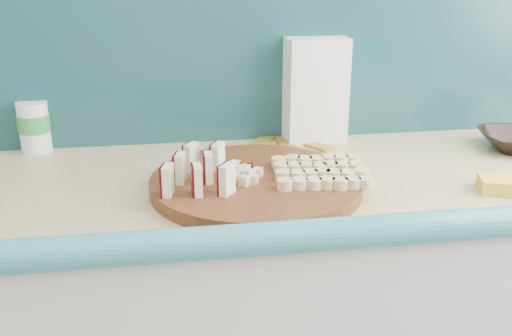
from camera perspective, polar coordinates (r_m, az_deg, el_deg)
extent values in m
cube|color=tan|center=(1.27, -5.34, -1.79)|extent=(2.20, 0.60, 0.03)
cube|color=teal|center=(1.00, -4.19, -8.22)|extent=(2.20, 0.06, 0.03)
cube|color=teal|center=(1.48, -6.42, 12.02)|extent=(2.20, 0.02, 0.50)
cylinder|color=#481E0F|center=(1.20, 0.00, -1.52)|extent=(0.49, 0.49, 0.03)
cube|color=beige|center=(1.11, -8.78, -1.24)|extent=(0.02, 0.04, 0.06)
cube|color=#410408|center=(1.11, -9.30, -1.25)|extent=(0.01, 0.04, 0.06)
cube|color=beige|center=(1.17, -7.55, -0.02)|extent=(0.02, 0.04, 0.06)
cube|color=#410408|center=(1.17, -8.04, -0.03)|extent=(0.01, 0.04, 0.06)
cube|color=beige|center=(1.23, -6.45, 1.07)|extent=(0.02, 0.04, 0.06)
cube|color=#410408|center=(1.23, -6.91, 1.06)|extent=(0.01, 0.04, 0.06)
cube|color=beige|center=(1.10, -5.85, -1.19)|extent=(0.02, 0.04, 0.06)
cube|color=#410408|center=(1.10, -6.37, -1.20)|extent=(0.01, 0.04, 0.06)
cube|color=beige|center=(1.16, -4.77, 0.03)|extent=(0.02, 0.04, 0.06)
cube|color=#410408|center=(1.16, -5.26, 0.02)|extent=(0.01, 0.04, 0.06)
cube|color=beige|center=(1.23, -3.80, 1.12)|extent=(0.02, 0.04, 0.06)
cube|color=#410408|center=(1.23, -4.27, 1.11)|extent=(0.01, 0.04, 0.06)
cube|color=beige|center=(1.10, -2.89, -1.14)|extent=(0.02, 0.04, 0.06)
cube|color=#410408|center=(1.10, -3.42, -1.15)|extent=(0.01, 0.04, 0.06)
cube|color=beige|center=(1.19, -0.83, -0.42)|extent=(0.02, 0.02, 0.02)
cube|color=beige|center=(1.20, -0.50, -0.29)|extent=(0.02, 0.02, 0.02)
cube|color=#410408|center=(1.21, -0.46, -0.07)|extent=(0.02, 0.02, 0.02)
cube|color=beige|center=(1.20, -1.13, -0.24)|extent=(0.02, 0.02, 0.02)
cube|color=beige|center=(1.21, -1.41, -0.09)|extent=(0.02, 0.02, 0.02)
cube|color=beige|center=(1.21, -2.00, -0.02)|extent=(0.02, 0.02, 0.02)
cube|color=beige|center=(1.20, -1.83, -0.30)|extent=(0.02, 0.02, 0.02)
cube|color=beige|center=(1.19, -2.34, -0.36)|extent=(0.02, 0.02, 0.02)
cube|color=#410408|center=(1.18, -2.75, -0.56)|extent=(0.02, 0.02, 0.02)
cube|color=beige|center=(1.18, -1.89, -0.59)|extent=(0.02, 0.02, 0.02)
cube|color=beige|center=(1.17, -1.86, -0.80)|extent=(0.02, 0.02, 0.02)
cube|color=beige|center=(1.18, -1.32, -0.58)|extent=(0.02, 0.02, 0.02)
cube|color=beige|center=(1.17, -0.99, -0.71)|extent=(0.02, 0.02, 0.02)
cube|color=beige|center=(1.17, -0.38, -0.75)|extent=(0.02, 0.02, 0.02)
cube|color=#410408|center=(1.19, -0.77, -0.49)|extent=(0.02, 0.02, 0.02)
cylinder|color=#DECD88|center=(1.13, 2.98, -1.59)|extent=(0.03, 0.03, 0.02)
cylinder|color=#DECD88|center=(1.14, 4.32, -1.57)|extent=(0.03, 0.03, 0.02)
cylinder|color=#DECD88|center=(1.14, 5.65, -1.54)|extent=(0.03, 0.03, 0.02)
cylinder|color=#DECD88|center=(1.14, 6.97, -1.51)|extent=(0.03, 0.03, 0.02)
cylinder|color=#DECD88|center=(1.15, 8.29, -1.48)|extent=(0.03, 0.03, 0.02)
cylinder|color=#DECD88|center=(1.15, 9.59, -1.45)|extent=(0.03, 0.03, 0.02)
cylinder|color=#DECD88|center=(1.16, 10.88, -1.42)|extent=(0.03, 0.03, 0.02)
cylinder|color=#DECD88|center=(1.17, 2.77, -0.79)|extent=(0.03, 0.03, 0.02)
cylinder|color=#DECD88|center=(1.18, 4.06, -0.76)|extent=(0.03, 0.03, 0.02)
cylinder|color=#DECD88|center=(1.18, 5.34, -0.74)|extent=(0.03, 0.03, 0.02)
cylinder|color=#DECD88|center=(1.18, 6.62, -0.71)|extent=(0.03, 0.03, 0.02)
cylinder|color=#DECD88|center=(1.19, 7.89, -0.69)|extent=(0.03, 0.03, 0.02)
cylinder|color=#DECD88|center=(1.19, 9.15, -0.66)|extent=(0.03, 0.03, 0.02)
cylinder|color=#DECD88|center=(1.20, 10.40, -0.64)|extent=(0.03, 0.03, 0.02)
cylinder|color=#DECD88|center=(1.22, 2.57, -0.03)|extent=(0.03, 0.03, 0.02)
cylinder|color=#DECD88|center=(1.22, 3.81, -0.01)|extent=(0.03, 0.03, 0.02)
cylinder|color=#DECD88|center=(1.22, 5.06, 0.01)|extent=(0.03, 0.03, 0.02)
cylinder|color=#DECD88|center=(1.23, 6.29, 0.03)|extent=(0.03, 0.03, 0.02)
cylinder|color=#DECD88|center=(1.23, 7.52, 0.05)|extent=(0.03, 0.03, 0.02)
cylinder|color=#DECD88|center=(1.24, 8.74, 0.08)|extent=(0.03, 0.03, 0.02)
cylinder|color=#DECD88|center=(1.24, 9.95, 0.10)|extent=(0.03, 0.03, 0.02)
cylinder|color=#DECD88|center=(1.26, 2.38, 0.67)|extent=(0.03, 0.03, 0.02)
cylinder|color=#DECD88|center=(1.26, 3.59, 0.69)|extent=(0.03, 0.03, 0.02)
cylinder|color=#DECD88|center=(1.26, 4.79, 0.71)|extent=(0.03, 0.03, 0.02)
cylinder|color=#DECD88|center=(1.27, 5.99, 0.73)|extent=(0.03, 0.03, 0.02)
cylinder|color=#DECD88|center=(1.27, 7.18, 0.75)|extent=(0.03, 0.03, 0.02)
cylinder|color=#DECD88|center=(1.28, 8.36, 0.77)|extent=(0.03, 0.03, 0.02)
cylinder|color=#DECD88|center=(1.28, 9.53, 0.78)|extent=(0.03, 0.03, 0.02)
cube|color=white|center=(1.52, 5.78, 7.85)|extent=(0.17, 0.12, 0.27)
cylinder|color=white|center=(1.53, -21.29, 3.83)|extent=(0.07, 0.07, 0.13)
cylinder|color=green|center=(1.52, -21.34, 4.21)|extent=(0.08, 0.08, 0.04)
cube|color=yellow|center=(1.29, 23.59, -1.57)|extent=(0.12, 0.10, 0.03)
cube|color=gold|center=(1.49, 0.37, 2.51)|extent=(0.13, 0.17, 0.01)
cube|color=gold|center=(1.53, 2.70, 2.87)|extent=(0.05, 0.18, 0.01)
cube|color=gold|center=(1.51, 5.01, 2.59)|extent=(0.13, 0.17, 0.01)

